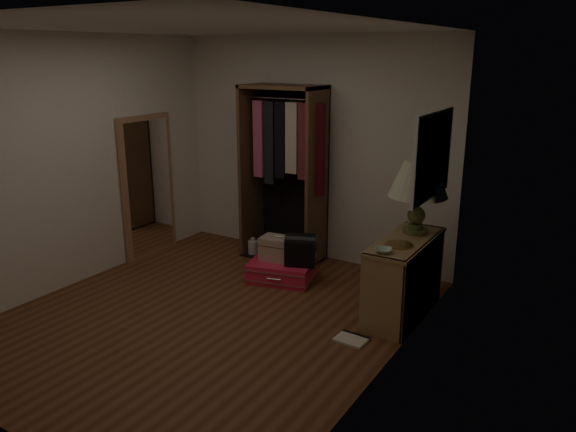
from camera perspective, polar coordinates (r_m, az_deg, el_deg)
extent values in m
plane|color=#572F18|center=(5.44, -8.07, -10.07)|extent=(4.00, 4.00, 0.00)
cube|color=silver|center=(6.63, 2.54, 6.72)|extent=(3.50, 0.02, 2.60)
cube|color=silver|center=(4.13, 10.34, 0.55)|extent=(0.02, 4.00, 2.60)
cube|color=silver|center=(6.26, -21.11, 5.07)|extent=(0.02, 4.00, 2.60)
cube|color=silver|center=(4.88, -9.33, 18.43)|extent=(3.50, 4.00, 0.01)
cube|color=silver|center=(5.01, 14.49, 5.99)|extent=(0.03, 0.96, 0.76)
cube|color=black|center=(5.01, 14.48, 5.99)|extent=(0.03, 0.90, 0.70)
cube|color=white|center=(5.07, 14.05, 2.56)|extent=(0.01, 0.88, 0.02)
cube|color=white|center=(5.06, 14.11, 3.41)|extent=(0.01, 0.88, 0.02)
cube|color=white|center=(5.04, 14.17, 4.27)|extent=(0.01, 0.88, 0.02)
cube|color=white|center=(5.02, 14.24, 5.14)|extent=(0.01, 0.88, 0.02)
cube|color=white|center=(5.01, 14.30, 6.01)|extent=(0.01, 0.88, 0.02)
cube|color=white|center=(5.00, 14.36, 6.89)|extent=(0.01, 0.88, 0.02)
cube|color=white|center=(4.99, 14.42, 7.77)|extent=(0.01, 0.88, 0.02)
cube|color=white|center=(4.98, 14.49, 8.65)|extent=(0.01, 0.88, 0.02)
cube|color=white|center=(4.97, 14.55, 9.54)|extent=(0.01, 0.88, 0.02)
cube|color=olive|center=(4.93, 9.50, -8.24)|extent=(0.40, 0.03, 0.75)
cube|color=olive|center=(5.86, 13.49, -4.40)|extent=(0.40, 0.03, 0.75)
cube|color=olive|center=(5.51, 11.49, -9.18)|extent=(0.40, 1.04, 0.03)
cube|color=olive|center=(5.32, 11.80, -4.21)|extent=(0.40, 1.04, 0.03)
cube|color=olive|center=(5.26, 11.90, -2.53)|extent=(0.42, 1.12, 0.03)
cube|color=brown|center=(5.33, 13.60, -6.52)|extent=(0.02, 1.10, 0.75)
cube|color=olive|center=(5.59, 12.91, -2.44)|extent=(0.36, 0.38, 0.13)
cube|color=gray|center=(5.09, 8.75, -9.51)|extent=(0.16, 0.05, 0.26)
cube|color=#4C3833|center=(5.13, 9.16, -9.40)|extent=(0.19, 0.03, 0.24)
cube|color=#B7AD99|center=(5.16, 9.31, -8.83)|extent=(0.17, 0.04, 0.30)
cube|color=brown|center=(5.22, 9.48, -8.88)|extent=(0.17, 0.03, 0.25)
cube|color=#3F4C59|center=(5.26, 9.62, -8.78)|extent=(0.16, 0.05, 0.24)
cube|color=gray|center=(5.30, 9.91, -8.50)|extent=(0.17, 0.04, 0.25)
cube|color=#59594C|center=(5.35, 10.16, -8.23)|extent=(0.17, 0.05, 0.26)
cube|color=#B2724C|center=(5.37, 10.29, -7.83)|extent=(0.16, 0.03, 0.31)
cube|color=beige|center=(5.41, 10.65, -7.91)|extent=(0.21, 0.04, 0.27)
cube|color=#332D38|center=(5.44, 10.66, -7.49)|extent=(0.17, 0.03, 0.31)
cube|color=gray|center=(5.49, 11.02, -7.53)|extent=(0.21, 0.05, 0.27)
cube|color=#4C3833|center=(5.55, 11.01, -7.45)|extent=(0.17, 0.04, 0.24)
cube|color=#B7AD99|center=(5.59, 11.11, -7.18)|extent=(0.15, 0.03, 0.26)
cube|color=brown|center=(5.63, 11.40, -7.22)|extent=(0.18, 0.04, 0.22)
cube|color=#3F4C59|center=(5.67, 11.56, -6.95)|extent=(0.18, 0.04, 0.24)
cube|color=gray|center=(5.70, 11.83, -6.55)|extent=(0.20, 0.03, 0.29)
cube|color=#59594C|center=(5.73, 11.81, -6.28)|extent=(0.16, 0.03, 0.32)
cube|color=#B2724C|center=(5.78, 11.99, -6.56)|extent=(0.18, 0.04, 0.23)
cube|color=beige|center=(5.80, 12.20, -6.12)|extent=(0.19, 0.04, 0.30)
cube|color=#332D38|center=(5.85, 12.32, -5.91)|extent=(0.17, 0.05, 0.30)
cube|color=brown|center=(6.83, -3.75, 4.64)|extent=(0.04, 0.50, 2.05)
cube|color=brown|center=(6.36, 2.99, 3.78)|extent=(0.04, 0.50, 2.05)
cube|color=brown|center=(6.45, -0.52, 13.00)|extent=(0.95, 0.50, 0.04)
cube|color=black|center=(6.78, 0.56, 4.59)|extent=(0.95, 0.02, 2.05)
cube|color=black|center=(6.87, -0.48, -4.08)|extent=(0.95, 0.50, 0.02)
cylinder|color=silver|center=(6.46, -0.52, 11.85)|extent=(0.87, 0.02, 0.02)
cube|color=#BF4C72|center=(6.65, -2.76, 7.85)|extent=(0.12, 0.15, 0.89)
cube|color=black|center=(6.58, -1.72, 7.44)|extent=(0.12, 0.12, 0.96)
cube|color=black|center=(6.50, -0.65, 7.72)|extent=(0.13, 0.12, 0.88)
cube|color=beige|center=(6.41, 0.56, 7.93)|extent=(0.15, 0.12, 0.80)
cube|color=maroon|center=(6.34, 1.74, 7.58)|extent=(0.11, 0.12, 0.86)
cube|color=#590F19|center=(6.28, 2.98, 6.71)|extent=(0.16, 0.10, 1.03)
cube|color=#A06F4D|center=(6.95, -14.04, 2.92)|extent=(0.05, 0.80, 1.70)
cube|color=white|center=(6.93, -13.87, 2.89)|extent=(0.01, 0.68, 1.58)
cube|color=#E01B41|center=(6.16, -0.69, -5.58)|extent=(0.78, 0.63, 0.21)
cube|color=silver|center=(6.18, -0.69, -6.08)|extent=(0.80, 0.66, 0.01)
cube|color=silver|center=(6.14, -0.69, -5.08)|extent=(0.80, 0.66, 0.01)
cylinder|color=silver|center=(5.94, -1.45, -6.45)|extent=(0.15, 0.06, 0.02)
cube|color=tan|center=(6.14, -1.02, -3.31)|extent=(0.40, 0.29, 0.25)
cube|color=brown|center=(6.12, -1.02, -2.85)|extent=(0.40, 0.30, 0.01)
cylinder|color=silver|center=(6.10, -1.03, -2.10)|extent=(0.11, 0.03, 0.02)
cube|color=black|center=(6.00, 1.33, -3.84)|extent=(0.38, 0.31, 0.25)
cylinder|color=black|center=(5.95, 1.33, -2.72)|extent=(0.38, 0.31, 0.21)
cylinder|color=#445127|center=(5.48, 12.81, -1.46)|extent=(0.28, 0.28, 0.04)
cylinder|color=#445127|center=(5.46, 12.84, -1.01)|extent=(0.17, 0.17, 0.05)
sphere|color=#445127|center=(5.43, 12.91, 0.09)|extent=(0.20, 0.20, 0.17)
cylinder|color=#445127|center=(5.40, 13.00, 1.45)|extent=(0.07, 0.07, 0.10)
cone|color=beige|center=(5.35, 13.14, 3.71)|extent=(0.66, 0.66, 0.34)
cone|color=silver|center=(5.35, 13.14, 3.71)|extent=(0.59, 0.59, 0.32)
cylinder|color=olive|center=(5.09, 11.21, -2.86)|extent=(0.28, 0.28, 0.01)
imported|color=#9FBE9F|center=(4.89, 9.64, -3.47)|extent=(0.19, 0.19, 0.04)
cylinder|color=silver|center=(6.91, -3.57, -3.26)|extent=(0.13, 0.13, 0.18)
cylinder|color=silver|center=(6.88, -3.58, -2.39)|extent=(0.05, 0.05, 0.04)
cube|color=beige|center=(5.01, 6.46, -12.34)|extent=(0.28, 0.23, 0.02)
cube|color=black|center=(5.08, 6.95, -11.93)|extent=(0.27, 0.05, 0.02)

